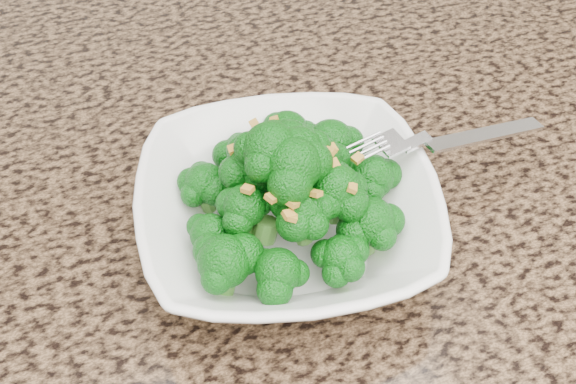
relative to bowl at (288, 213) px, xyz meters
name	(u,v)px	position (x,y,z in m)	size (l,w,h in m)	color
granite_counter	(166,228)	(-0.08, 0.05, -0.04)	(1.64, 1.04, 0.03)	brown
bowl	(288,213)	(0.00, 0.00, 0.00)	(0.22, 0.22, 0.05)	white
broccoli_pile	(288,153)	(0.00, 0.00, 0.06)	(0.19, 0.19, 0.07)	#0A5E0D
garlic_topping	(288,112)	(0.00, 0.00, 0.10)	(0.12, 0.12, 0.01)	#BE8D2E
fork	(421,141)	(0.11, 0.01, 0.03)	(0.19, 0.03, 0.01)	silver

